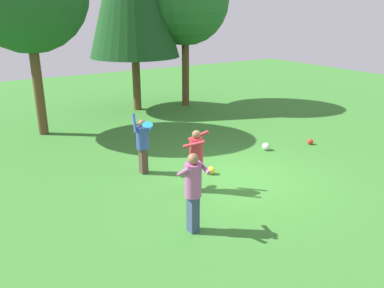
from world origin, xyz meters
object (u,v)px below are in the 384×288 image
at_px(frisbee, 147,125).
at_px(ball_yellow, 211,170).
at_px(ball_white, 266,147).
at_px(ball_red, 310,142).
at_px(person_bystander, 196,156).
at_px(tree_right, 185,0).
at_px(person_thrower, 143,142).
at_px(person_catcher, 193,186).

height_order(frisbee, ball_yellow, frisbee).
xyz_separation_m(ball_white, ball_red, (1.68, -0.38, -0.03)).
bearing_deg(ball_yellow, person_bystander, -144.54).
bearing_deg(tree_right, frisbee, -127.38).
height_order(ball_white, tree_right, tree_right).
bearing_deg(ball_white, person_thrower, 174.26).
bearing_deg(tree_right, ball_white, -99.46).
bearing_deg(person_thrower, person_catcher, 7.06).
bearing_deg(frisbee, ball_white, 4.97).
distance_m(person_catcher, tree_right, 12.00).
bearing_deg(person_thrower, tree_right, 155.71).
distance_m(ball_yellow, ball_red, 4.34).
xyz_separation_m(person_bystander, frisbee, (-0.84, 0.94, 0.69)).
xyz_separation_m(person_thrower, frisbee, (-0.22, -0.81, 0.71)).
relative_size(person_bystander, ball_red, 8.26).
xyz_separation_m(person_catcher, ball_yellow, (2.03, 2.24, -0.91)).
relative_size(frisbee, tree_right, 0.05).
bearing_deg(person_bystander, tree_right, -71.69).
bearing_deg(ball_yellow, frisbee, 170.91).
bearing_deg(person_thrower, person_bystander, 34.87).
bearing_deg(tree_right, person_catcher, -120.70).
distance_m(person_bystander, tree_right, 10.21).
bearing_deg(person_bystander, person_thrower, -22.19).
xyz_separation_m(person_catcher, tree_right, (5.82, 9.81, 3.72)).
height_order(person_bystander, ball_red, person_bystander).
bearing_deg(ball_yellow, person_thrower, 144.90).
height_order(ball_yellow, tree_right, tree_right).
xyz_separation_m(ball_yellow, ball_red, (4.33, 0.29, -0.01)).
bearing_deg(person_thrower, frisbee, -0.00).
height_order(person_bystander, ball_yellow, person_bystander).
distance_m(ball_white, ball_red, 1.72).
bearing_deg(person_catcher, frisbee, 0.00).
distance_m(person_thrower, person_bystander, 1.86).
bearing_deg(person_bystander, person_catcher, 103.37).
relative_size(ball_yellow, ball_red, 1.15).
bearing_deg(person_bystander, ball_white, -111.47).
bearing_deg(ball_yellow, person_catcher, -132.09).
bearing_deg(person_thrower, ball_red, 97.51).
distance_m(ball_yellow, tree_right, 9.65).
relative_size(ball_yellow, tree_right, 0.03).
height_order(person_thrower, ball_white, person_thrower).
xyz_separation_m(person_thrower, ball_red, (5.88, -0.80, -0.82)).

